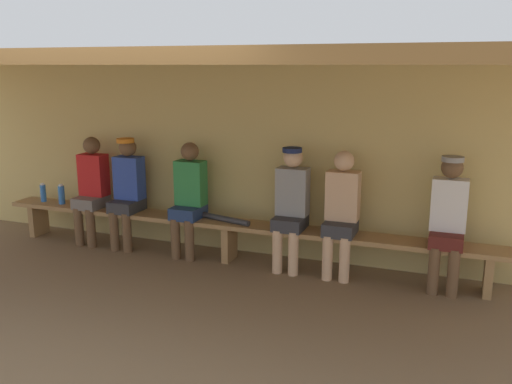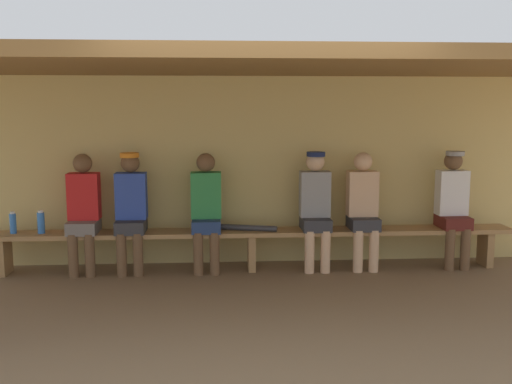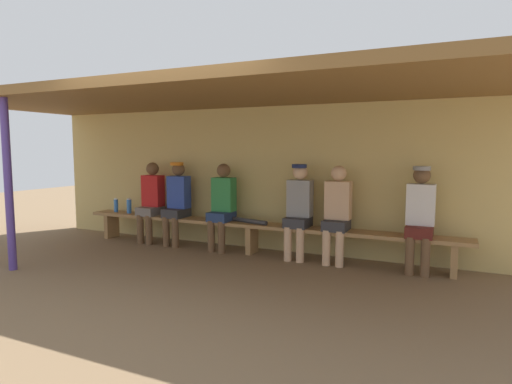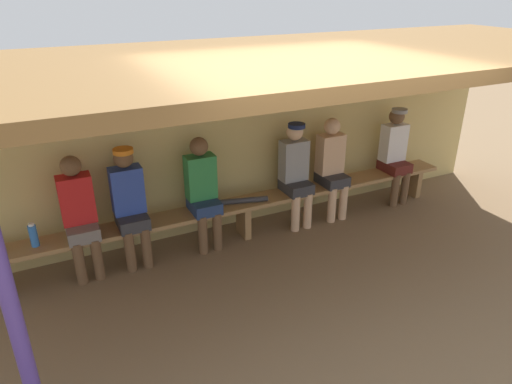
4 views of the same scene
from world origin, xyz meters
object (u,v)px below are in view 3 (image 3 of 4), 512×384
at_px(bench, 252,228).
at_px(player_near_post, 337,210).
at_px(support_post, 8,185).
at_px(baseball_bat, 244,220).
at_px(water_bottle_green, 116,205).
at_px(player_in_white, 222,203).
at_px(player_in_blue, 420,214).
at_px(player_in_red, 177,199).
at_px(water_bottle_blue, 129,206).
at_px(player_middle, 151,199).
at_px(player_with_sunglasses, 299,207).

xyz_separation_m(bench, player_near_post, (1.28, 0.00, 0.34)).
distance_m(support_post, bench, 3.29).
relative_size(player_near_post, baseball_bat, 1.58).
relative_size(support_post, water_bottle_green, 9.00).
height_order(bench, player_in_white, player_in_white).
height_order(player_in_blue, player_near_post, player_in_blue).
bearing_deg(player_in_blue, player_in_red, 180.00).
relative_size(support_post, player_in_white, 1.65).
xyz_separation_m(support_post, player_in_red, (1.08, 2.10, -0.35)).
bearing_deg(player_in_white, player_in_red, 179.97).
height_order(bench, water_bottle_blue, water_bottle_blue).
relative_size(player_middle, player_in_blue, 0.99).
height_order(player_in_red, player_in_blue, same).
xyz_separation_m(player_middle, player_with_sunglasses, (2.60, 0.00, 0.02)).
xyz_separation_m(player_in_blue, water_bottle_blue, (-4.67, -0.01, -0.16)).
bearing_deg(bench, water_bottle_blue, -179.73).
relative_size(water_bottle_blue, baseball_bat, 0.31).
distance_m(player_in_blue, player_near_post, 1.06).
bearing_deg(player_with_sunglasses, player_in_white, -179.98).
xyz_separation_m(player_with_sunglasses, baseball_bat, (-0.86, -0.00, -0.25)).
height_order(player_in_white, water_bottle_green, player_in_white).
distance_m(player_in_white, water_bottle_green, 2.14).
relative_size(bench, player_in_blue, 4.46).
xyz_separation_m(support_post, bench, (2.43, 2.10, -0.71)).
relative_size(player_with_sunglasses, baseball_bat, 1.60).
height_order(support_post, bench, support_post).
bearing_deg(player_in_white, water_bottle_blue, -179.56).
bearing_deg(player_in_red, player_in_blue, 0.00).
bearing_deg(water_bottle_blue, player_in_white, 0.44).
height_order(player_near_post, baseball_bat, player_near_post).
xyz_separation_m(player_with_sunglasses, water_bottle_blue, (-3.06, -0.01, -0.16)).
relative_size(player_in_blue, player_in_white, 1.01).
relative_size(support_post, water_bottle_blue, 8.54).
height_order(bench, player_in_red, player_in_red).
bearing_deg(player_in_red, support_post, -117.26).
xyz_separation_m(bench, player_middle, (-1.87, 0.00, 0.34)).
height_order(support_post, player_in_white, support_post).
bearing_deg(support_post, player_in_red, 62.74).
bearing_deg(player_middle, player_in_white, 0.00).
relative_size(bench, player_middle, 4.49).
relative_size(player_middle, baseball_bat, 1.58).
bearing_deg(player_in_red, water_bottle_blue, -179.16).
bearing_deg(player_in_red, player_in_white, -0.03).
bearing_deg(water_bottle_green, support_post, -84.30).
xyz_separation_m(player_in_red, water_bottle_blue, (-0.99, -0.01, -0.16)).
bearing_deg(bench, player_in_blue, 0.09).
xyz_separation_m(player_middle, water_bottle_blue, (-0.46, -0.01, -0.15)).
bearing_deg(player_middle, water_bottle_green, 179.69).
relative_size(player_in_blue, player_near_post, 1.01).
bearing_deg(player_near_post, player_with_sunglasses, 179.95).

